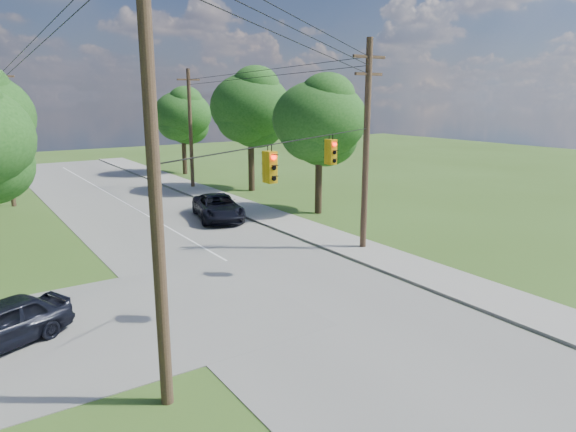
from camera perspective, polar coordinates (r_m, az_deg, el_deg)
ground at (r=16.11m, az=3.39°, el=-15.62°), size 140.00×140.00×0.00m
main_road at (r=20.85m, az=-0.51°, el=-8.62°), size 10.00×100.00×0.03m
sidewalk_east at (r=24.91m, az=12.56°, el=-5.15°), size 2.60×100.00×0.12m
pole_sw at (r=12.38m, az=-14.74°, el=5.67°), size 2.00×0.32×12.00m
pole_ne at (r=26.07m, az=8.69°, el=7.99°), size 2.00×0.32×10.50m
pole_north_e at (r=44.85m, az=-10.79°, el=9.58°), size 2.00×0.32×10.00m
pole_north_w at (r=41.46m, az=-28.91°, el=7.92°), size 2.00×0.32×10.00m
power_lines at (r=24.93m, az=-10.15°, el=16.19°), size 13.93×29.62×4.93m
traffic_signals at (r=19.33m, az=1.77°, el=6.46°), size 4.91×3.27×1.05m
tree_e_near at (r=34.15m, az=3.51°, el=10.62°), size 6.20×6.20×8.81m
tree_e_mid at (r=42.78m, az=-4.20°, el=11.99°), size 6.60×6.60×9.64m
tree_e_far at (r=53.19m, az=-11.64°, el=10.92°), size 5.80×5.80×8.32m
car_main_north at (r=33.22m, az=-7.78°, el=0.99°), size 3.97×6.15×1.58m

